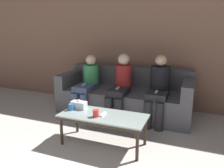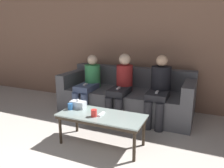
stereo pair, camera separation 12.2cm
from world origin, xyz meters
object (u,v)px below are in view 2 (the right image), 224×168
Objects in this scene: coffee_table at (101,118)px; cup_near_left at (70,107)px; seated_person_mid_right at (159,87)px; tissue_box at (78,104)px; cup_near_right at (94,113)px; seated_person_mid_left at (122,85)px; seated_person_left_end at (89,82)px; couch at (126,97)px; game_remote at (101,114)px.

cup_near_left is (-0.49, -0.00, 0.09)m from coffee_table.
tissue_box is at bearing -135.35° from seated_person_mid_right.
cup_near_right is 1.13m from seated_person_mid_left.
coffee_table is 1.29m from seated_person_left_end.
cup_near_left is at bearing -106.40° from couch.
game_remote is at bearing -84.80° from couch.
seated_person_mid_left reaches higher than coffee_table.
seated_person_mid_right reaches higher than cup_near_left.
seated_person_mid_left is 0.65m from seated_person_mid_right.
seated_person_mid_right is (0.53, 1.05, 0.22)m from coffee_table.
couch is at bearing 95.20° from coffee_table.
coffee_table is 5.25× the size of tissue_box.
tissue_box is at bearing -69.80° from seated_person_left_end.
cup_near_right is 0.43× the size of tissue_box.
coffee_table is 1.07× the size of seated_person_left_end.
seated_person_mid_left is at bearing 0.31° from seated_person_left_end.
game_remote is 0.13× the size of seated_person_mid_left.
seated_person_mid_right is (0.96, 0.95, 0.13)m from tissue_box.
seated_person_mid_right is at bearing -18.29° from couch.
seated_person_mid_right reaches higher than coffee_table.
couch is 2.13× the size of seated_person_mid_right.
couch is at bearing 73.60° from cup_near_left.
cup_near_left is at bearing -74.96° from seated_person_left_end.
couch is 0.38m from seated_person_mid_left.
game_remote is at bearing 56.67° from cup_near_right.
couch is 25.31× the size of cup_near_right.
tissue_box is at bearing 166.26° from game_remote.
seated_person_mid_left is (0.37, 1.03, 0.12)m from cup_near_left.
game_remote is 0.14× the size of seated_person_left_end.
seated_person_mid_right is at bearing 45.91° from cup_near_left.
cup_near_right is 0.12m from game_remote.
tissue_box is 1.47× the size of game_remote.
seated_person_mid_right is (1.30, 0.03, 0.04)m from seated_person_left_end.
cup_near_left is at bearing -179.70° from coffee_table.
seated_person_left_end is (-0.77, 1.02, 0.18)m from coffee_table.
seated_person_mid_left is at bearing -90.00° from couch.
cup_near_right is at bearing -117.42° from seated_person_mid_right.
couch reaches higher than cup_near_left.
game_remote is at bearing -83.57° from seated_person_mid_left.
cup_near_left is 1.10m from seated_person_mid_left.
cup_near_right is at bearing -123.33° from coffee_table.
couch is 26.95× the size of cup_near_left.
seated_person_left_end is 0.96× the size of seated_person_mid_left.
game_remote reaches higher than coffee_table.
seated_person_mid_right is (0.65, 0.03, 0.01)m from seated_person_mid_left.
cup_near_left is 1.48m from seated_person_mid_right.
couch is 16.06× the size of game_remote.
tissue_box is 0.19× the size of seated_person_mid_right.
couch is 1.37m from cup_near_right.
tissue_box is at bearing -108.72° from seated_person_mid_left.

